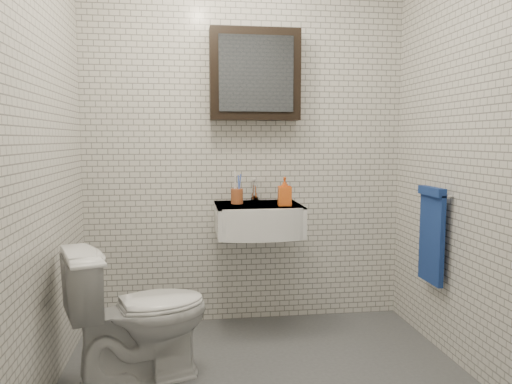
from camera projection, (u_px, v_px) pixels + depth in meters
The scene contains 8 objects.
room_shell at pixel (270, 99), 2.42m from camera, with size 2.22×2.02×2.51m.
washbasin at pixel (259, 219), 3.23m from camera, with size 0.55×0.50×0.20m.
faucet at pixel (255, 191), 3.41m from camera, with size 0.06×0.20×0.15m.
mirror_cabinet at pixel (255, 75), 3.32m from camera, with size 0.60×0.15×0.60m.
towel_rail at pixel (432, 231), 2.99m from camera, with size 0.09×0.30×0.58m.
toothbrush_cup at pixel (237, 195), 3.28m from camera, with size 0.10×0.10×0.22m.
soap_bottle at pixel (285, 191), 3.18m from camera, with size 0.08×0.08×0.18m, color #F7501A.
toilet at pixel (139, 313), 2.61m from camera, with size 0.41×0.72×0.73m, color white.
Camera 1 is at (-0.40, -2.43, 1.27)m, focal length 35.00 mm.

